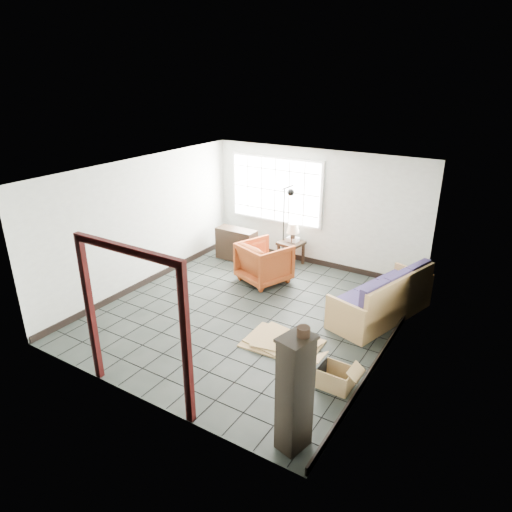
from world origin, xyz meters
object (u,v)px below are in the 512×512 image
Objects in this scene: futon_sofa at (384,301)px; side_table at (291,246)px; tall_shelf at (295,393)px; armchair at (264,260)px.

side_table is (-2.54, 1.28, 0.11)m from futon_sofa.
tall_shelf is at bearing -72.92° from futon_sofa.
armchair is at bearing -93.22° from side_table.
futon_sofa is 2.40× the size of armchair.
armchair is (-2.60, 0.21, 0.13)m from futon_sofa.
side_table is at bearing 131.55° from tall_shelf.
tall_shelf reaches higher than futon_sofa.
futon_sofa is 2.61m from armchair.
tall_shelf reaches higher than side_table.
futon_sofa is at bearing 103.88° from tall_shelf.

